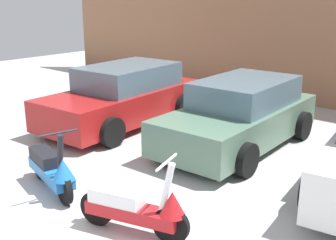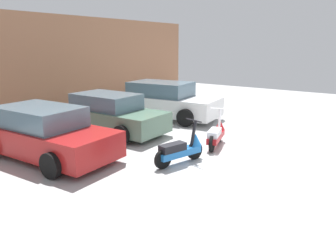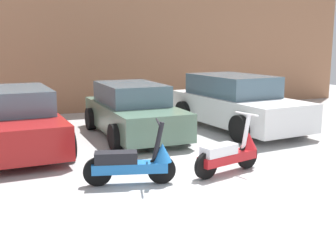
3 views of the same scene
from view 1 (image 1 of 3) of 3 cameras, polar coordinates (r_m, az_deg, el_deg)
The scene contains 5 objects.
wall_back at distance 11.74m, azimuth 20.88°, elevation 11.59°, with size 19.60×0.12×4.16m, color #9E6B4C.
scooter_front_left at distance 6.64m, azimuth -15.45°, elevation -6.36°, with size 1.51×0.69×1.08m.
scooter_front_right at distance 5.34m, azimuth -4.21°, elevation -11.71°, with size 1.49×0.71×1.07m.
car_rear_left at distance 9.75m, azimuth -6.03°, elevation 3.19°, with size 2.12×4.09×1.36m.
car_rear_center at distance 8.40m, azimuth 9.73°, elevation 0.68°, with size 1.97×3.93×1.32m.
Camera 1 is at (3.98, -2.28, 2.92)m, focal length 45.00 mm.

